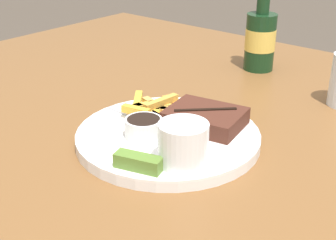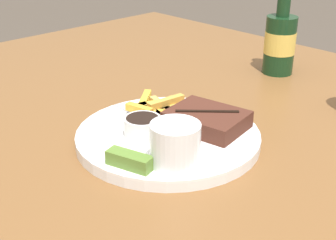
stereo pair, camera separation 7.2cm
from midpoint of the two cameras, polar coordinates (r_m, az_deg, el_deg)
dining_table at (r=0.77m, az=-2.70°, el=-7.14°), size 1.45×1.27×0.75m
dinner_plate at (r=0.73m, az=-2.81°, el=-2.13°), size 0.29×0.29×0.02m
steak_portion at (r=0.74m, az=1.80°, el=0.21°), size 0.13×0.11×0.03m
fries_pile at (r=0.79m, az=-4.47°, el=1.29°), size 0.14×0.11×0.02m
coleslaw_cup at (r=0.62m, az=-1.41°, el=-2.73°), size 0.07×0.07×0.06m
dipping_sauce_cup at (r=0.70m, az=-5.90°, el=-0.94°), size 0.06×0.06×0.03m
pickle_spear at (r=0.63m, az=-6.93°, el=-5.21°), size 0.07×0.04×0.02m
fork_utensil at (r=0.78m, az=-6.69°, el=0.32°), size 0.13×0.02×0.00m
beer_bottle at (r=1.05m, az=9.28°, el=9.81°), size 0.07×0.07×0.20m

